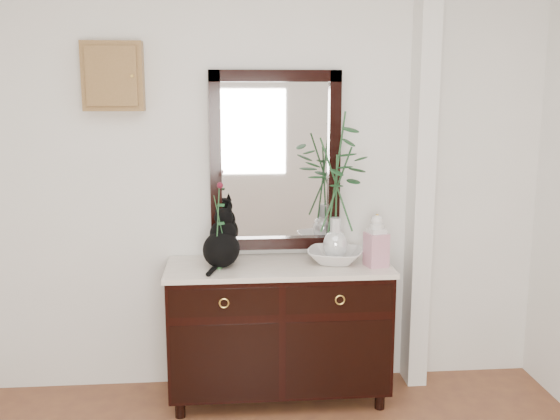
{
  "coord_description": "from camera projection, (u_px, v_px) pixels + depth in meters",
  "views": [
    {
      "loc": [
        -0.2,
        -1.84,
        1.86
      ],
      "look_at": [
        0.1,
        1.63,
        1.2
      ],
      "focal_mm": 40.0,
      "sensor_mm": 36.0,
      "label": 1
    }
  ],
  "objects": [
    {
      "name": "wall_back",
      "position": [
        259.0,
        176.0,
        3.85
      ],
      "size": [
        3.6,
        0.04,
        2.7
      ],
      "primitive_type": "cube",
      "color": "white",
      "rests_on": "ground"
    },
    {
      "name": "pilaster",
      "position": [
        421.0,
        176.0,
        3.85
      ],
      "size": [
        0.12,
        0.2,
        2.7
      ],
      "primitive_type": "cube",
      "color": "white",
      "rests_on": "ground"
    },
    {
      "name": "sideboard",
      "position": [
        279.0,
        325.0,
        3.77
      ],
      "size": [
        1.33,
        0.52,
        0.82
      ],
      "color": "black",
      "rests_on": "ground"
    },
    {
      "name": "wall_mirror",
      "position": [
        275.0,
        162.0,
        3.83
      ],
      "size": [
        0.8,
        0.06,
        1.1
      ],
      "color": "black",
      "rests_on": "wall_back"
    },
    {
      "name": "key_cabinet",
      "position": [
        113.0,
        76.0,
        3.63
      ],
      "size": [
        0.35,
        0.1,
        0.4
      ],
      "primitive_type": "cube",
      "color": "brown",
      "rests_on": "wall_back"
    },
    {
      "name": "cat",
      "position": [
        221.0,
        238.0,
        3.64
      ],
      "size": [
        0.31,
        0.35,
        0.35
      ],
      "primitive_type": null,
      "rotation": [
        0.0,
        0.0,
        -0.25
      ],
      "color": "black",
      "rests_on": "sideboard"
    },
    {
      "name": "lotus_bowl",
      "position": [
        335.0,
        256.0,
        3.74
      ],
      "size": [
        0.41,
        0.41,
        0.08
      ],
      "primitive_type": "imported",
      "rotation": [
        0.0,
        0.0,
        -0.26
      ],
      "color": "silver",
      "rests_on": "sideboard"
    },
    {
      "name": "vase_branches",
      "position": [
        336.0,
        186.0,
        3.66
      ],
      "size": [
        0.51,
        0.51,
        0.89
      ],
      "primitive_type": null,
      "rotation": [
        0.0,
        0.0,
        0.22
      ],
      "color": "silver",
      "rests_on": "lotus_bowl"
    },
    {
      "name": "bud_vase_rose",
      "position": [
        218.0,
        225.0,
        3.57
      ],
      "size": [
        0.07,
        0.07,
        0.52
      ],
      "primitive_type": null,
      "rotation": [
        0.0,
        0.0,
        0.18
      ],
      "color": "#306333",
      "rests_on": "sideboard"
    },
    {
      "name": "ginger_jar",
      "position": [
        376.0,
        240.0,
        3.65
      ],
      "size": [
        0.14,
        0.14,
        0.32
      ],
      "primitive_type": null,
      "rotation": [
        0.0,
        0.0,
        0.24
      ],
      "color": "white",
      "rests_on": "sideboard"
    }
  ]
}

